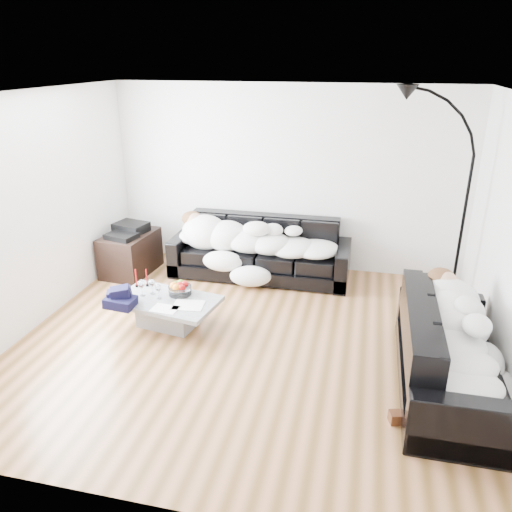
% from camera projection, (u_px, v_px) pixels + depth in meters
% --- Properties ---
extents(ground, '(5.00, 5.00, 0.00)m').
position_uv_depth(ground, '(250.00, 342.00, 5.49)').
color(ground, brown).
rests_on(ground, ground).
extents(wall_back, '(5.00, 0.02, 2.60)m').
position_uv_depth(wall_back, '(287.00, 179.00, 7.04)').
color(wall_back, silver).
rests_on(wall_back, ground).
extents(wall_left, '(0.02, 4.50, 2.60)m').
position_uv_depth(wall_left, '(31.00, 213.00, 5.53)').
color(wall_left, silver).
rests_on(wall_left, ground).
extents(ceiling, '(5.00, 5.00, 0.00)m').
position_uv_depth(ceiling, '(249.00, 95.00, 4.52)').
color(ceiling, white).
rests_on(ceiling, ground).
extents(sofa_back, '(2.49, 0.86, 0.81)m').
position_uv_depth(sofa_back, '(260.00, 249.00, 6.99)').
color(sofa_back, black).
rests_on(sofa_back, ground).
extents(sofa_right, '(0.87, 2.03, 0.82)m').
position_uv_depth(sofa_right, '(451.00, 349.00, 4.60)').
color(sofa_right, black).
rests_on(sofa_right, ground).
extents(sleeper_back, '(2.10, 0.73, 0.42)m').
position_uv_depth(sleeper_back, '(259.00, 235.00, 6.86)').
color(sleeper_back, white).
rests_on(sleeper_back, sofa_back).
extents(sleeper_right, '(0.74, 1.74, 0.43)m').
position_uv_depth(sleeper_right, '(455.00, 328.00, 4.52)').
color(sleeper_right, white).
rests_on(sleeper_right, sofa_right).
extents(teal_cushion, '(0.42, 0.38, 0.20)m').
position_uv_depth(teal_cushion, '(442.00, 289.00, 5.07)').
color(teal_cushion, '#0C495A').
rests_on(teal_cushion, sofa_right).
extents(coffee_table, '(1.26, 0.86, 0.34)m').
position_uv_depth(coffee_table, '(167.00, 312.00, 5.77)').
color(coffee_table, '#939699').
rests_on(coffee_table, ground).
extents(fruit_bowl, '(0.29, 0.29, 0.17)m').
position_uv_depth(fruit_bowl, '(180.00, 288.00, 5.79)').
color(fruit_bowl, white).
rests_on(fruit_bowl, coffee_table).
extents(wine_glass_a, '(0.09, 0.09, 0.18)m').
position_uv_depth(wine_glass_a, '(152.00, 287.00, 5.80)').
color(wine_glass_a, white).
rests_on(wine_glass_a, coffee_table).
extents(wine_glass_b, '(0.09, 0.09, 0.19)m').
position_uv_depth(wine_glass_b, '(142.00, 288.00, 5.75)').
color(wine_glass_b, white).
rests_on(wine_glass_b, coffee_table).
extents(wine_glass_c, '(0.09, 0.09, 0.18)m').
position_uv_depth(wine_glass_c, '(159.00, 292.00, 5.68)').
color(wine_glass_c, white).
rests_on(wine_glass_c, coffee_table).
extents(candle_left, '(0.05, 0.05, 0.22)m').
position_uv_depth(candle_left, '(136.00, 278.00, 5.97)').
color(candle_left, maroon).
rests_on(candle_left, coffee_table).
extents(candle_right, '(0.05, 0.05, 0.22)m').
position_uv_depth(candle_right, '(147.00, 278.00, 5.99)').
color(candle_right, maroon).
rests_on(candle_right, coffee_table).
extents(newspaper_a, '(0.36, 0.29, 0.01)m').
position_uv_depth(newspaper_a, '(188.00, 305.00, 5.56)').
color(newspaper_a, silver).
rests_on(newspaper_a, coffee_table).
extents(newspaper_b, '(0.30, 0.22, 0.01)m').
position_uv_depth(newspaper_b, '(165.00, 309.00, 5.48)').
color(newspaper_b, silver).
rests_on(newspaper_b, coffee_table).
extents(navy_jacket, '(0.37, 0.32, 0.17)m').
position_uv_depth(navy_jacket, '(118.00, 292.00, 5.51)').
color(navy_jacket, black).
rests_on(navy_jacket, coffee_table).
extents(shoes, '(0.52, 0.40, 0.11)m').
position_uv_depth(shoes, '(415.00, 413.00, 4.32)').
color(shoes, '#472311').
rests_on(shoes, ground).
extents(av_cabinet, '(0.66, 0.90, 0.59)m').
position_uv_depth(av_cabinet, '(130.00, 253.00, 7.15)').
color(av_cabinet, black).
rests_on(av_cabinet, ground).
extents(stereo, '(0.50, 0.43, 0.13)m').
position_uv_depth(stereo, '(128.00, 229.00, 7.02)').
color(stereo, black).
rests_on(stereo, av_cabinet).
extents(floor_lamp, '(0.91, 0.65, 2.32)m').
position_uv_depth(floor_lamp, '(464.00, 217.00, 5.87)').
color(floor_lamp, black).
rests_on(floor_lamp, ground).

